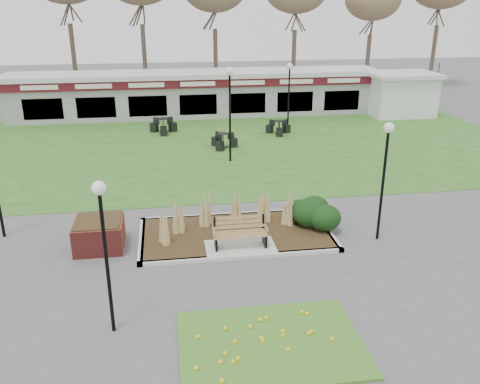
{
  "coord_description": "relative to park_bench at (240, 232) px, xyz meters",
  "views": [
    {
      "loc": [
        -2.12,
        -14.01,
        7.49
      ],
      "look_at": [
        0.26,
        2.0,
        1.25
      ],
      "focal_mm": 38.0,
      "sensor_mm": 36.0,
      "label": 1
    }
  ],
  "objects": [
    {
      "name": "bistro_set_b",
      "position": [
        4.33,
        13.91,
        -0.31
      ],
      "size": [
        1.46,
        1.36,
        0.78
      ],
      "color": "black",
      "rests_on": "ground"
    },
    {
      "name": "ground",
      "position": [
        0.0,
        -0.25,
        -0.59
      ],
      "size": [
        100.0,
        100.0,
        0.0
      ],
      "primitive_type": "plane",
      "color": "#515154",
      "rests_on": "ground"
    },
    {
      "name": "lawn",
      "position": [
        0.0,
        11.75,
        -0.58
      ],
      "size": [
        34.0,
        16.0,
        0.02
      ],
      "primitive_type": "cube",
      "color": "#22611E",
      "rests_on": "ground"
    },
    {
      "name": "service_hut",
      "position": [
        13.5,
        17.75,
        0.86
      ],
      "size": [
        4.4,
        3.4,
        2.83
      ],
      "color": "silver",
      "rests_on": "ground"
    },
    {
      "name": "lamp_post_near_left",
      "position": [
        -3.62,
        -3.75,
        2.2
      ],
      "size": [
        0.32,
        0.32,
        3.82
      ],
      "color": "black",
      "rests_on": "ground"
    },
    {
      "name": "food_pavilion",
      "position": [
        0.0,
        19.71,
        0.89
      ],
      "size": [
        24.6,
        3.4,
        2.9
      ],
      "color": "gray",
      "rests_on": "ground"
    },
    {
      "name": "bistro_set_a",
      "position": [
        0.81,
        11.51,
        -0.31
      ],
      "size": [
        1.35,
        1.46,
        0.78
      ],
      "color": "black",
      "rests_on": "ground"
    },
    {
      "name": "planting_bed",
      "position": [
        1.27,
        1.1,
        -0.22
      ],
      "size": [
        6.75,
        3.4,
        1.27
      ],
      "color": "black",
      "rests_on": "ground"
    },
    {
      "name": "lamp_post_mid_right",
      "position": [
        0.89,
        9.15,
        2.69
      ],
      "size": [
        0.37,
        0.37,
        4.49
      ],
      "color": "black",
      "rests_on": "ground"
    },
    {
      "name": "flower_bed",
      "position": [
        0.0,
        -4.85,
        -0.52
      ],
      "size": [
        4.2,
        3.0,
        0.16
      ],
      "color": "#2A691E",
      "rests_on": "ground"
    },
    {
      "name": "brick_planter",
      "position": [
        -4.4,
        0.75,
        -0.11
      ],
      "size": [
        1.5,
        1.5,
        0.95
      ],
      "color": "maroon",
      "rests_on": "ground"
    },
    {
      "name": "car_silver",
      "position": [
        -13.6,
        26.75,
        0.16
      ],
      "size": [
        4.7,
        3.13,
        1.49
      ],
      "primitive_type": "imported",
      "rotation": [
        0.0,
        0.0,
        1.23
      ],
      "color": "#B2B2B7",
      "rests_on": "ground"
    },
    {
      "name": "bistro_set_c",
      "position": [
        -2.28,
        15.14,
        -0.28
      ],
      "size": [
        1.62,
        1.4,
        0.86
      ],
      "color": "black",
      "rests_on": "ground"
    },
    {
      "name": "park_bench",
      "position": [
        0.0,
        0.0,
        0.0
      ],
      "size": [
        1.7,
        0.66,
        0.93
      ],
      "color": "olive",
      "rests_on": "ground"
    },
    {
      "name": "lamp_post_near_right",
      "position": [
        4.6,
        0.04,
        2.27
      ],
      "size": [
        0.33,
        0.33,
        3.92
      ],
      "color": "black",
      "rests_on": "ground"
    },
    {
      "name": "lamp_post_far_right",
      "position": [
        4.98,
        14.32,
        2.32
      ],
      "size": [
        0.33,
        0.33,
        3.99
      ],
      "color": "black",
      "rests_on": "ground"
    },
    {
      "name": "patio_umbrella",
      "position": [
        16.0,
        17.75,
        0.86
      ],
      "size": [
        2.33,
        2.35,
        2.27
      ],
      "color": "black",
      "rests_on": "ground"
    }
  ]
}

